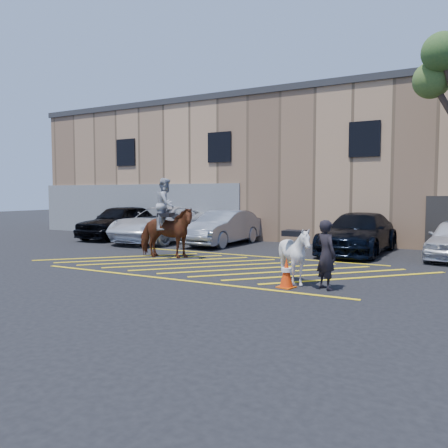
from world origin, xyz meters
The scene contains 11 objects.
ground centered at (0.00, 0.00, 0.00)m, with size 90.00×90.00×0.00m, color black.
car_black_suv centered at (-8.63, 4.88, 0.86)m, with size 2.03×5.06×1.72m, color black.
car_white_pickup centered at (-5.84, 4.67, 0.84)m, with size 2.77×6.01×1.67m, color white.
car_silver_sedan centered at (-2.66, 4.85, 0.77)m, with size 1.63×4.67×1.54m, color gray.
car_blue_suv centered at (3.23, 4.83, 0.77)m, with size 2.16×5.32×1.54m, color black.
handler centered at (3.80, -2.09, 0.84)m, with size 0.61×0.40×1.67m, color black.
warehouse centered at (-0.01, 11.99, 3.65)m, with size 32.42×10.20×7.30m.
hatching_zone centered at (0.00, -0.30, 0.01)m, with size 12.60×5.12×0.01m.
mounted_bay centered at (-2.57, 0.34, 1.14)m, with size 2.32×1.45×2.84m.
saddled_white centered at (2.97, -1.92, 0.74)m, with size 1.19×1.34×1.46m.
traffic_cone centered at (2.90, -2.35, 0.37)m, with size 0.46×0.46×0.73m.
Camera 1 is at (6.47, -12.35, 2.29)m, focal length 35.00 mm.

